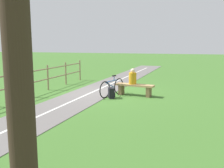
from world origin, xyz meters
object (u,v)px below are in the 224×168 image
bicycle (112,87)px  tree_by_path (16,61)px  bench (135,88)px  backpack (111,93)px  person_seated (133,77)px

bicycle → tree_by_path: tree_by_path is taller
bench → tree_by_path: (-0.13, 8.43, 1.78)m
bench → backpack: 1.15m
bicycle → backpack: bearing=30.8°
bicycle → bench: bearing=128.8°
person_seated → bicycle: person_seated is taller
person_seated → bicycle: size_ratio=0.40×
bicycle → tree_by_path: (-1.07, 8.10, 1.75)m
backpack → tree_by_path: size_ratio=0.09×
person_seated → bicycle: (0.84, 0.35, -0.42)m
person_seated → backpack: size_ratio=1.57×
bench → backpack: (0.85, 0.76, -0.13)m
person_seated → bench: bearing=180.0°
person_seated → backpack: person_seated is taller
bench → bicycle: bicycle is taller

